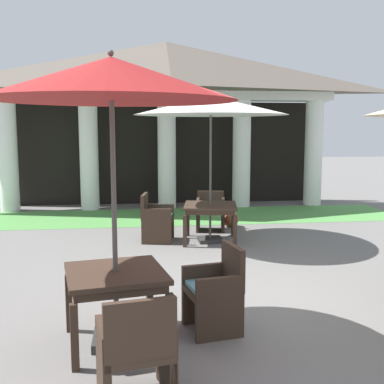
{
  "coord_description": "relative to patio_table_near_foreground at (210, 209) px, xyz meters",
  "views": [
    {
      "loc": [
        -0.93,
        -5.3,
        2.15
      ],
      "look_at": [
        -0.04,
        1.82,
        1.2
      ],
      "focal_mm": 44.31,
      "sensor_mm": 36.0,
      "label": 1
    }
  ],
  "objects": [
    {
      "name": "ground_plane",
      "position": [
        -0.53,
        -3.52,
        -0.63
      ],
      "size": [
        60.0,
        60.0,
        0.0
      ],
      "primitive_type": "plane",
      "color": "slate"
    },
    {
      "name": "patio_table_mid_right",
      "position": [
        -1.65,
        -4.21,
        0.03
      ],
      "size": [
        1.1,
        1.1,
        0.76
      ],
      "rotation": [
        0.0,
        0.0,
        0.18
      ],
      "color": "#38281E",
      "rests_on": "ground"
    },
    {
      "name": "patio_chair_mid_right_south",
      "position": [
        -1.46,
        -5.25,
        -0.22
      ],
      "size": [
        0.65,
        0.59,
        0.89
      ],
      "rotation": [
        0.0,
        0.0,
        0.18
      ],
      "color": "#38281E",
      "rests_on": "ground"
    },
    {
      "name": "patio_chair_near_foreground_north",
      "position": [
        0.18,
        1.02,
        -0.22
      ],
      "size": [
        0.68,
        0.67,
        0.82
      ],
      "rotation": [
        0.0,
        0.0,
        -3.31
      ],
      "color": "#38281E",
      "rests_on": "ground"
    },
    {
      "name": "lawn_strip",
      "position": [
        -0.53,
        2.7,
        -0.62
      ],
      "size": [
        11.33,
        2.37,
        0.01
      ],
      "primitive_type": "cube",
      "color": "#519347",
      "rests_on": "ground"
    },
    {
      "name": "patio_chair_near_foreground_west",
      "position": [
        -1.03,
        0.18,
        -0.2
      ],
      "size": [
        0.67,
        0.71,
        0.92
      ],
      "rotation": [
        0.0,
        0.0,
        -1.74
      ],
      "color": "#38281E",
      "rests_on": "ground"
    },
    {
      "name": "patio_umbrella_near_foreground",
      "position": [
        0.0,
        0.0,
        1.94
      ],
      "size": [
        2.88,
        2.88,
        2.82
      ],
      "color": "#2D2D2D",
      "rests_on": "ground"
    },
    {
      "name": "patio_umbrella_mid_right",
      "position": [
        -1.65,
        -4.21,
        1.97
      ],
      "size": [
        2.4,
        2.4,
        2.89
      ],
      "color": "#2D2D2D",
      "rests_on": "ground"
    },
    {
      "name": "patio_chair_mid_right_east",
      "position": [
        -0.61,
        -4.02,
        -0.2
      ],
      "size": [
        0.62,
        0.63,
        0.92
      ],
      "rotation": [
        0.0,
        0.0,
        -4.53
      ],
      "color": "#38281E",
      "rests_on": "ground"
    },
    {
      "name": "patio_table_near_foreground",
      "position": [
        0.0,
        0.0,
        0.0
      ],
      "size": [
        1.14,
        1.14,
        0.72
      ],
      "rotation": [
        0.0,
        0.0,
        -0.17
      ],
      "color": "#38281E",
      "rests_on": "ground"
    },
    {
      "name": "background_pavilion",
      "position": [
        -0.53,
        4.17,
        2.7
      ],
      "size": [
        9.53,
        2.58,
        4.45
      ],
      "color": "white",
      "rests_on": "ground"
    },
    {
      "name": "terracotta_urn",
      "position": [
        0.67,
        1.3,
        -0.46
      ],
      "size": [
        0.36,
        0.36,
        0.42
      ],
      "color": "brown",
      "rests_on": "ground"
    }
  ]
}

